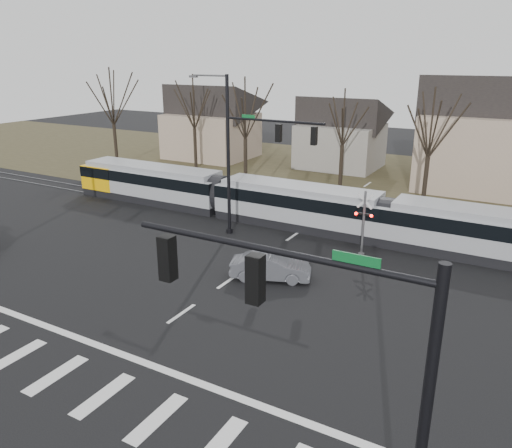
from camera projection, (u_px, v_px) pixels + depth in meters
The scene contains 15 objects.
ground at pixel (153, 334), 21.24m from camera, with size 140.00×140.00×0.00m, color black.
grass_verge at pixel (374, 180), 47.67m from camera, with size 140.00×28.00×0.01m, color #38331E.
crosswalk at pixel (79, 385), 17.93m from camera, with size 27.00×2.60×0.01m.
stop_line at pixel (123, 354), 19.75m from camera, with size 28.00×0.35×0.01m, color silver.
lane_dashes at pixel (306, 227), 34.45m from camera, with size 0.18×30.00×0.01m.
rail_pair at pixel (304, 228), 34.28m from camera, with size 90.00×1.52×0.06m.
tram at pixel (297, 204), 34.28m from camera, with size 38.68×2.87×2.93m.
sedan at pixel (271, 267), 26.28m from camera, with size 4.47×2.87×1.39m, color #54555C.
signal_pole_near_right at pixel (329, 376), 9.93m from camera, with size 6.72×0.44×8.00m.
signal_pole_far at pixel (250, 150), 30.87m from camera, with size 9.28×0.44×10.20m.
rail_crossing_signal at pixel (363, 226), 28.88m from camera, with size 1.08×0.36×4.00m.
tree_row at pixel (381, 138), 40.19m from camera, with size 59.20×7.20×10.00m.
house_a at pixel (211, 118), 57.20m from camera, with size 9.72×8.64×8.60m.
house_b at pixel (341, 130), 52.03m from camera, with size 8.64×7.56×7.65m.
house_c at pixel (485, 130), 42.65m from camera, with size 10.80×8.64×10.10m.
Camera 1 is at (12.99, -14.08, 11.21)m, focal length 35.00 mm.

